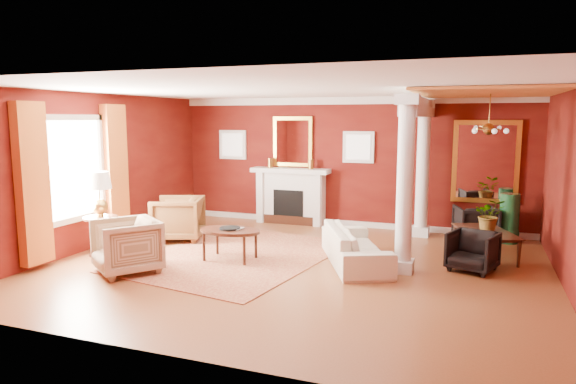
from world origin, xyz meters
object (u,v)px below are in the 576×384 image
at_px(coffee_table, 230,232).
at_px(armchair_stripe, 126,244).
at_px(armchair_leopard, 178,216).
at_px(side_table, 99,199).
at_px(sofa, 356,240).
at_px(dining_table, 487,236).

bearing_deg(coffee_table, armchair_stripe, -134.82).
relative_size(armchair_leopard, armchair_stripe, 1.02).
bearing_deg(side_table, armchair_stripe, -33.06).
height_order(armchair_stripe, coffee_table, armchair_stripe).
xyz_separation_m(sofa, coffee_table, (-2.08, -0.53, 0.08)).
distance_m(coffee_table, dining_table, 4.50).
bearing_deg(side_table, coffee_table, 12.28).
height_order(sofa, armchair_leopard, armchair_leopard).
distance_m(sofa, coffee_table, 2.15).
bearing_deg(side_table, sofa, 13.23).
xyz_separation_m(armchair_stripe, side_table, (-1.10, 0.72, 0.54)).
distance_m(sofa, dining_table, 2.39).
bearing_deg(armchair_leopard, sofa, 63.23).
height_order(armchair_leopard, dining_table, armchair_leopard).
bearing_deg(sofa, coffee_table, 79.38).
relative_size(armchair_leopard, coffee_table, 0.89).
relative_size(coffee_table, dining_table, 0.79).
distance_m(sofa, armchair_leopard, 3.77).
distance_m(coffee_table, side_table, 2.42).
distance_m(armchair_leopard, side_table, 1.71).
bearing_deg(armchair_stripe, sofa, 64.47).
relative_size(armchair_stripe, dining_table, 0.69).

